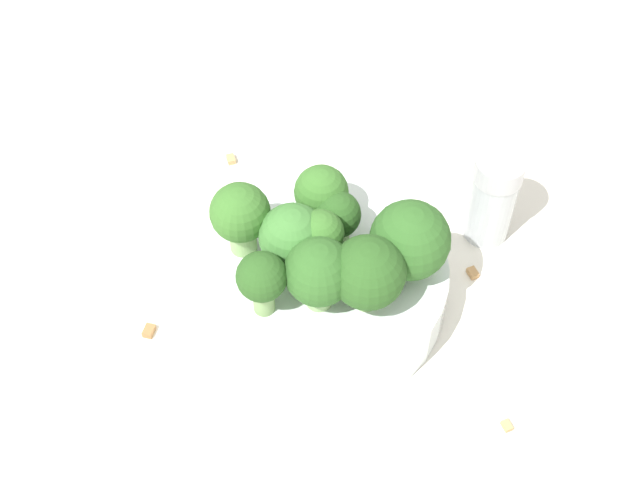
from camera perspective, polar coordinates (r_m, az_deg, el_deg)
name	(u,v)px	position (r m, az deg, el deg)	size (l,w,h in m)	color
ground_plane	(320,299)	(0.65, 0.00, -3.79)	(3.00, 3.00, 0.00)	silver
bowl	(320,283)	(0.63, 0.00, -2.77)	(0.18, 0.18, 0.04)	silver
broccoli_floret_0	(293,239)	(0.59, -1.75, 0.08)	(0.05, 0.05, 0.06)	#84AD66
broccoli_floret_1	(368,273)	(0.57, 3.09, -2.14)	(0.05, 0.05, 0.06)	#7A9E5B
broccoli_floret_2	(240,215)	(0.60, -5.12, 1.58)	(0.04, 0.04, 0.06)	#84AD66
broccoli_floret_3	(337,216)	(0.62, 1.10, 1.51)	(0.03, 0.03, 0.04)	#84AD66
broccoli_floret_4	(316,273)	(0.57, -0.23, -2.14)	(0.05, 0.05, 0.06)	#8EB770
broccoli_floret_5	(317,193)	(0.62, -0.17, 3.03)	(0.04, 0.04, 0.05)	#8EB770
broccoli_floret_6	(262,279)	(0.57, -3.74, -2.53)	(0.03, 0.03, 0.05)	#7A9E5B
broccoli_floret_7	(410,239)	(0.60, 5.77, 0.05)	(0.06, 0.06, 0.06)	#84AD66
broccoli_floret_8	(327,231)	(0.59, 0.47, 0.57)	(0.03, 0.03, 0.05)	#7A9E5B
pepper_shaker	(493,197)	(0.67, 11.00, 2.71)	(0.04, 0.04, 0.08)	#B2B7BC
almond_crumb_0	(149,329)	(0.64, -10.92, -5.62)	(0.01, 0.01, 0.01)	olive
almond_crumb_1	(316,190)	(0.71, -0.23, 3.24)	(0.01, 0.00, 0.01)	olive
almond_crumb_2	(231,157)	(0.74, -5.73, 5.29)	(0.01, 0.01, 0.01)	tan
almond_crumb_3	(473,271)	(0.67, 9.77, -1.98)	(0.01, 0.01, 0.01)	#AD7F4C
almond_crumb_4	(507,424)	(0.61, 11.90, -11.47)	(0.01, 0.01, 0.01)	tan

